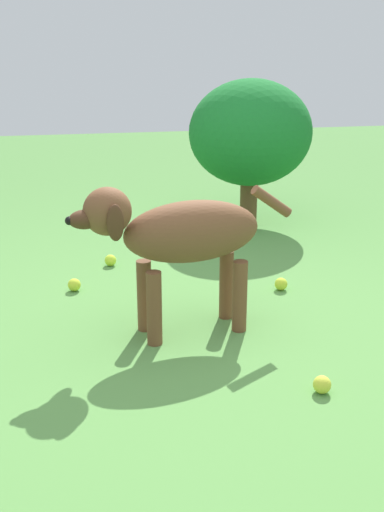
% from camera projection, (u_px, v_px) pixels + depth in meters
% --- Properties ---
extents(ground, '(14.00, 14.00, 0.00)m').
position_uv_depth(ground, '(201.00, 346.00, 2.60)').
color(ground, '#548C42').
extents(dog, '(0.99, 0.32, 0.67)m').
position_uv_depth(dog, '(179.00, 235.00, 2.59)').
color(dog, brown).
rests_on(dog, ground).
extents(tennis_ball_0, '(0.07, 0.07, 0.07)m').
position_uv_depth(tennis_ball_0, '(281.00, 284.00, 3.20)').
color(tennis_ball_0, '#BFD934').
rests_on(tennis_ball_0, ground).
extents(tennis_ball_1, '(0.07, 0.07, 0.07)m').
position_uv_depth(tennis_ball_1, '(322.00, 385.00, 2.24)').
color(tennis_ball_1, '#CAD23C').
rests_on(tennis_ball_1, ground).
extents(tennis_ball_2, '(0.07, 0.07, 0.07)m').
position_uv_depth(tennis_ball_2, '(110.00, 260.00, 3.55)').
color(tennis_ball_2, '#C0E234').
rests_on(tennis_ball_2, ground).
extents(tennis_ball_3, '(0.07, 0.07, 0.07)m').
position_uv_depth(tennis_ball_3, '(74.00, 285.00, 3.18)').
color(tennis_ball_3, '#C1D835').
rests_on(tennis_ball_3, ground).
extents(shrub_near, '(0.84, 0.76, 1.00)m').
position_uv_depth(shrub_near, '(251.00, 133.00, 4.22)').
color(shrub_near, brown).
rests_on(shrub_near, ground).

